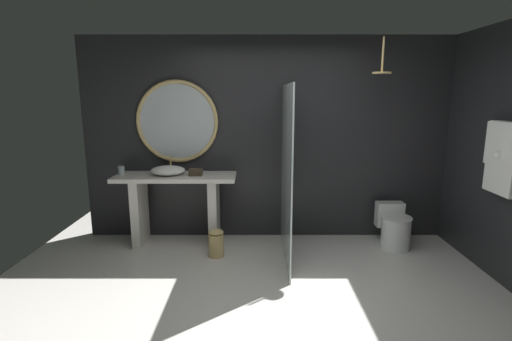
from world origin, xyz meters
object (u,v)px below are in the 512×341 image
Objects in this scene: vessel_sink at (167,170)px; toilet at (393,227)px; round_wall_mirror at (176,122)px; tumbler_cup at (120,170)px; waste_bin at (215,243)px; tissue_box at (194,172)px; hanging_bathrobe at (504,155)px; rain_shower_head at (380,69)px.

vessel_sink reaches higher than toilet.
round_wall_mirror reaches higher than vessel_sink.
round_wall_mirror is at bearing 15.51° from tumbler_cup.
vessel_sink is 1.08m from waste_bin.
waste_bin is (0.53, -0.64, -1.37)m from round_wall_mirror.
tissue_box is (0.94, -0.07, -0.01)m from tumbler_cup.
round_wall_mirror is at bearing 129.64° from waste_bin.
hanging_bathrobe is at bearing -20.60° from round_wall_mirror.
rain_shower_head reaches higher than waste_bin.
rain_shower_head is (3.09, -0.32, 1.21)m from tumbler_cup.
vessel_sink is 1.07× the size of rain_shower_head.
round_wall_mirror is at bearing 69.52° from vessel_sink.
vessel_sink is 0.60m from tumbler_cup.
hanging_bathrobe reaches higher than waste_bin.
tissue_box is 0.21× the size of hanging_bathrobe.
toilet is 1.62× the size of waste_bin.
vessel_sink is 0.80× the size of toilet.
toilet is (2.73, -0.35, -1.29)m from round_wall_mirror.
waste_bin is (-2.20, -0.30, -0.08)m from toilet.
tissue_box is 2.57m from toilet.
waste_bin is at bearing 167.56° from hanging_bathrobe.
round_wall_mirror is 1.38× the size of hanging_bathrobe.
round_wall_mirror reaches higher than toilet.
round_wall_mirror is 2.64× the size of rain_shower_head.
round_wall_mirror is at bearing 168.08° from rain_shower_head.
tissue_box is at bearing 173.49° from rain_shower_head.
round_wall_mirror is at bearing 172.75° from toilet.
rain_shower_head is at bearing -6.11° from vessel_sink.
waste_bin is at bearing -50.36° from round_wall_mirror.
tissue_box is 0.41× the size of rain_shower_head.
hanging_bathrobe is (4.07, -1.08, 0.37)m from tumbler_cup.
vessel_sink is 3.64m from hanging_bathrobe.
round_wall_mirror reaches higher than hanging_bathrobe.
tumbler_cup is at bearing 174.16° from rain_shower_head.
waste_bin is at bearing -32.94° from vessel_sink.
tissue_box is 2.47m from rain_shower_head.
vessel_sink is at bearing 176.32° from tissue_box.
round_wall_mirror is at bearing 134.52° from tissue_box.
vessel_sink is 2.77m from rain_shower_head.
hanging_bathrobe is 1.56m from toilet.
hanging_bathrobe is 2.33× the size of waste_bin.
tissue_box is 3.31m from hanging_bathrobe.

